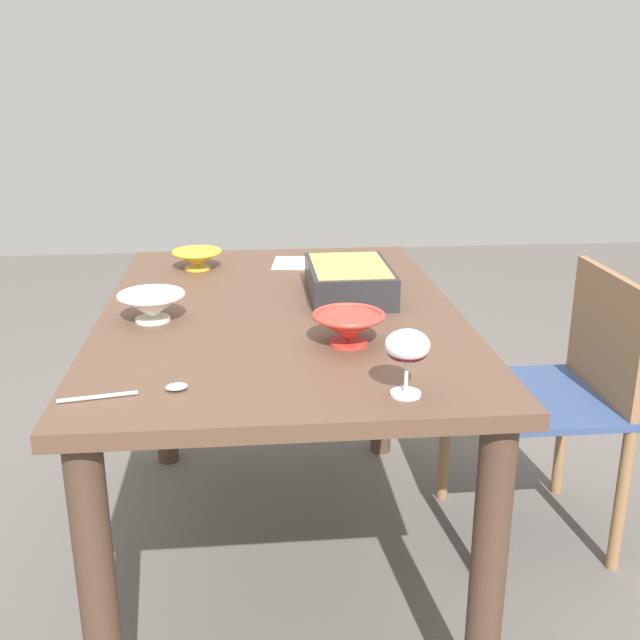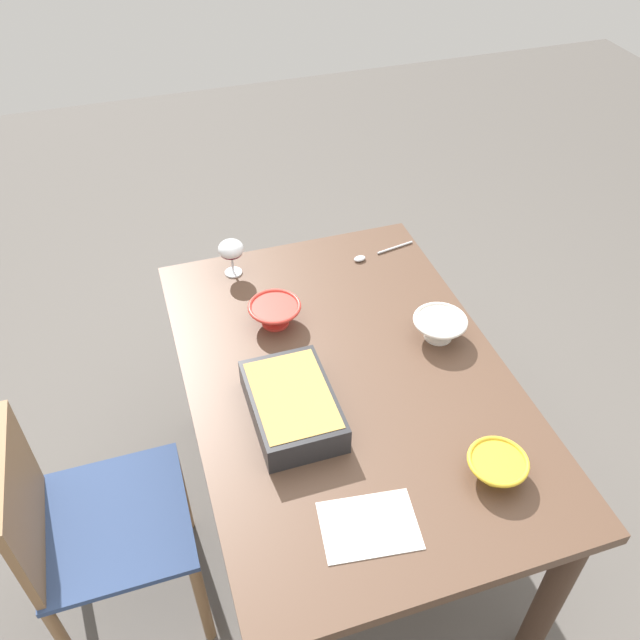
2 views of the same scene
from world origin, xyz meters
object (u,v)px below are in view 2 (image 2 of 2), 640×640
Objects in this scene: dining_table at (347,403)px; napkin at (369,525)px; casserole_dish at (292,404)px; mixing_bowl at (275,313)px; serving_bowl at (439,327)px; chair at (86,525)px; serving_spoon at (372,255)px; small_bowl at (497,466)px; wine_glass at (231,251)px.

napkin reaches higher than dining_table.
mixing_bowl is (-0.39, 0.05, -0.01)m from casserole_dish.
casserole_dish is at bearing -71.95° from serving_bowl.
serving_bowl is at bearing 108.05° from casserole_dish.
napkin is (0.42, 0.70, 0.30)m from chair.
chair is 3.36× the size of serving_spoon.
casserole_dish reaches higher than napkin.
casserole_dish reaches higher than small_bowl.
casserole_dish is (0.03, 0.62, 0.35)m from chair.
mixing_bowl is at bearing -153.51° from dining_table.
chair is 4.92× the size of serving_bowl.
chair is 0.84m from mixing_bowl.
napkin is at bearing -83.66° from small_bowl.
small_bowl reaches higher than serving_spoon.
dining_table is at bearing 166.33° from napkin.
serving_bowl is 0.71m from napkin.
chair is at bearing -43.02° from wine_glass.
dining_table is 8.23× the size of serving_bowl.
small_bowl is 0.93× the size of serving_bowl.
dining_table is at bearing 20.36° from wine_glass.
serving_bowl is at bearing 46.58° from wine_glass.
serving_spoon is (0.06, 0.50, -0.09)m from wine_glass.
dining_table is 4.14× the size of casserole_dish.
wine_glass reaches higher than serving_bowl.
chair is at bearing -61.72° from serving_spoon.
wine_glass is at bearing -96.43° from serving_spoon.
chair is at bearing -85.59° from dining_table.
dining_table is 1.67× the size of chair.
mixing_bowl is 0.68× the size of serving_spoon.
wine_glass is at bearing -133.42° from serving_bowl.
casserole_dish is (0.10, -0.20, 0.17)m from dining_table.
small_bowl reaches higher than chair.
chair reaches higher than napkin.
mixing_bowl reaches higher than chair.
serving_bowl reaches higher than serving_spoon.
dining_table is at bearing -151.22° from small_bowl.
mixing_bowl reaches higher than napkin.
serving_bowl is 0.68× the size of serving_spoon.
chair is 6.17× the size of wine_glass.
wine_glass reaches higher than casserole_dish.
serving_spoon is at bearing 158.58° from napkin.
wine_glass is 0.80× the size of serving_bowl.
casserole_dish is at bearing 86.88° from chair.
dining_table is 0.28m from casserole_dish.
casserole_dish is 2.14× the size of small_bowl.
chair is 1.18m from small_bowl.
chair is 2.47× the size of casserole_dish.
wine_glass reaches higher than napkin.
small_bowl is at bearing 28.78° from dining_table.
casserole_dish is 1.36× the size of serving_spoon.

